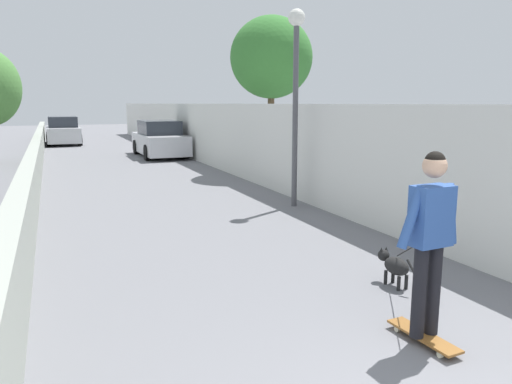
% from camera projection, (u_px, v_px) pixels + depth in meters
% --- Properties ---
extents(ground_plane, '(80.00, 80.00, 0.00)m').
position_uv_depth(ground_plane, '(139.00, 176.00, 15.30)').
color(ground_plane, slate).
extents(wall_left, '(48.00, 0.30, 1.00)m').
position_uv_depth(wall_left, '(33.00, 174.00, 12.25)').
color(wall_left, '#999E93').
rests_on(wall_left, ground).
extents(fence_right, '(48.00, 0.30, 2.25)m').
position_uv_depth(fence_right, '(250.00, 142.00, 14.42)').
color(fence_right, silver).
rests_on(fence_right, ground).
extents(tree_right_mid, '(2.61, 2.61, 4.99)m').
position_uv_depth(tree_right_mid, '(271.00, 58.00, 15.31)').
color(tree_right_mid, brown).
rests_on(tree_right_mid, ground).
extents(lamp_post, '(0.36, 0.36, 4.21)m').
position_uv_depth(lamp_post, '(296.00, 74.00, 10.29)').
color(lamp_post, '#4C4C51').
rests_on(lamp_post, ground).
extents(skateboard, '(0.81, 0.24, 0.08)m').
position_uv_depth(skateboard, '(423.00, 336.00, 4.63)').
color(skateboard, brown).
rests_on(skateboard, ground).
extents(person_skateboarder, '(0.24, 0.71, 1.76)m').
position_uv_depth(person_skateboarder, '(430.00, 230.00, 4.44)').
color(person_skateboarder, black).
rests_on(person_skateboarder, skateboard).
extents(dog, '(1.60, 0.82, 1.06)m').
position_uv_depth(dog, '(395.00, 265.00, 6.04)').
color(dog, black).
rests_on(dog, ground).
extents(car_near, '(4.34, 1.80, 1.54)m').
position_uv_depth(car_near, '(160.00, 140.00, 20.81)').
color(car_near, silver).
rests_on(car_near, ground).
extents(car_far, '(4.32, 1.80, 1.54)m').
position_uv_depth(car_far, '(63.00, 131.00, 27.10)').
color(car_far, silver).
rests_on(car_far, ground).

